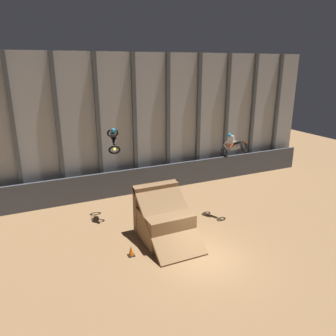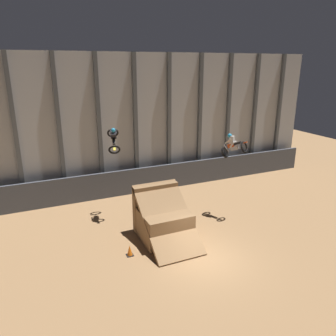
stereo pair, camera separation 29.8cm
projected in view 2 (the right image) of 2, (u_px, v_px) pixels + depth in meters
name	position (u px, v px, depth m)	size (l,w,h in m)	color
ground_plane	(206.00, 259.00, 16.88)	(60.00, 60.00, 0.00)	#9E754C
arena_back_wall	(135.00, 124.00, 24.83)	(32.00, 0.40, 10.43)	#ADB2B7
lower_barrier	(140.00, 180.00, 25.34)	(31.36, 0.20, 1.98)	#474C56
dirt_ramp	(162.00, 220.00, 18.80)	(2.73, 4.13, 3.03)	#966F48
rider_bike_left_air	(114.00, 139.00, 20.05)	(1.07, 1.85, 1.70)	black
rider_bike_right_air	(233.00, 146.00, 20.39)	(1.42, 1.82, 1.66)	black
traffic_cone_near_ramp	(130.00, 251.00, 17.11)	(0.36, 0.36, 0.58)	black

